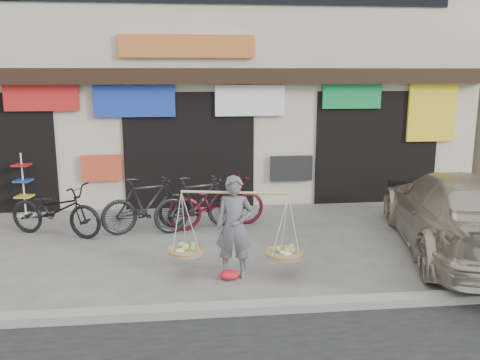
{
  "coord_description": "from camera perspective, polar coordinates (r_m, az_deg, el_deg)",
  "views": [
    {
      "loc": [
        -0.12,
        -8.21,
        3.14
      ],
      "look_at": [
        0.89,
        0.9,
        1.19
      ],
      "focal_mm": 38.0,
      "sensor_mm": 36.0,
      "label": 1
    }
  ],
  "objects": [
    {
      "name": "suv",
      "position": [
        9.72,
        23.59,
        -3.37
      ],
      "size": [
        3.11,
        5.35,
        1.46
      ],
      "rotation": [
        0.0,
        0.0,
        2.92
      ],
      "color": "#BDAC98",
      "rests_on": "ground"
    },
    {
      "name": "bike_1",
      "position": [
        10.29,
        -10.37,
        -2.68
      ],
      "size": [
        1.93,
        1.14,
        1.12
      ],
      "primitive_type": "imported",
      "rotation": [
        0.0,
        0.0,
        1.93
      ],
      "color": "black",
      "rests_on": "ground"
    },
    {
      "name": "bike_2",
      "position": [
        10.41,
        -2.63,
        -2.46
      ],
      "size": [
        2.16,
        1.19,
        1.07
      ],
      "primitive_type": "imported",
      "rotation": [
        0.0,
        0.0,
        1.82
      ],
      "color": "#520E18",
      "rests_on": "ground"
    },
    {
      "name": "display_rack",
      "position": [
        12.2,
        -23.1,
        -1.12
      ],
      "size": [
        0.39,
        0.39,
        1.41
      ],
      "rotation": [
        0.0,
        0.0,
        -0.17
      ],
      "color": "silver",
      "rests_on": "ground"
    },
    {
      "name": "kerb",
      "position": [
        6.94,
        -4.84,
        -14.38
      ],
      "size": [
        70.0,
        0.25,
        0.12
      ],
      "primitive_type": "cube",
      "color": "gray",
      "rests_on": "ground"
    },
    {
      "name": "ground",
      "position": [
        8.79,
        -5.2,
        -8.94
      ],
      "size": [
        70.0,
        70.0,
        0.0
      ],
      "primitive_type": "plane",
      "color": "slate",
      "rests_on": "ground"
    },
    {
      "name": "shophouse_block",
      "position": [
        14.63,
        -6.03,
        13.18
      ],
      "size": [
        14.0,
        6.32,
        7.0
      ],
      "color": "beige",
      "rests_on": "ground"
    },
    {
      "name": "street_vendor",
      "position": [
        7.88,
        -0.62,
        -5.75
      ],
      "size": [
        2.07,
        0.86,
        1.6
      ],
      "rotation": [
        0.0,
        0.0,
        -0.2
      ],
      "color": "slate",
      "rests_on": "ground"
    },
    {
      "name": "red_bag",
      "position": [
        7.98,
        -1.2,
        -10.59
      ],
      "size": [
        0.31,
        0.25,
        0.14
      ],
      "primitive_type": "ellipsoid",
      "color": "red",
      "rests_on": "ground"
    },
    {
      "name": "bike_3",
      "position": [
        10.27,
        -4.74,
        -2.56
      ],
      "size": [
        1.93,
        1.14,
        1.12
      ],
      "primitive_type": "imported",
      "rotation": [
        0.0,
        0.0,
        1.93
      ],
      "color": "black",
      "rests_on": "ground"
    },
    {
      "name": "bike_0",
      "position": [
        10.5,
        -20.02,
        -3.16
      ],
      "size": [
        2.09,
        1.39,
        1.04
      ],
      "primitive_type": "imported",
      "rotation": [
        0.0,
        0.0,
        1.18
      ],
      "color": "black",
      "rests_on": "ground"
    }
  ]
}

